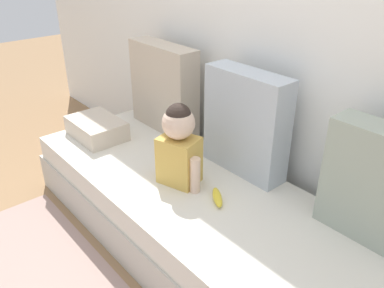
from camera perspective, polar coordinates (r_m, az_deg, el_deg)
The scene contains 9 objects.
ground_plane at distance 2.39m, azimuth 1.12°, elevation -14.51°, with size 12.00×12.00×0.00m, color #93704C.
back_wall at distance 2.21m, azimuth 13.03°, elevation 18.69°, with size 5.64×0.10×2.57m, color white.
couch at distance 2.26m, azimuth 1.16°, elevation -10.82°, with size 2.44×0.87×0.40m.
throw_pillow_left at distance 2.72m, azimuth -4.11°, elevation 8.11°, with size 0.57×0.16×0.60m, color #C1B29E.
throw_pillow_center at distance 2.21m, azimuth 7.77°, elevation 3.01°, with size 0.51×0.16×0.59m, color #B2BCC6.
throw_pillow_right at distance 1.87m, azimuth 25.04°, elevation -5.40°, with size 0.44×0.16×0.53m, color #99A393.
toddler at distance 2.10m, azimuth -1.92°, elevation 0.02°, with size 0.32×0.22×0.46m.
banana at distance 2.05m, azimuth 3.69°, elevation -7.69°, with size 0.17×0.04×0.04m, color yellow.
folded_blanket at distance 2.75m, azimuth -13.63°, elevation 2.25°, with size 0.40×0.28×0.13m, color beige.
Camera 1 is at (1.32, -1.19, 1.60)m, focal length 36.87 mm.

